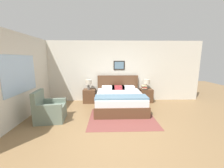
# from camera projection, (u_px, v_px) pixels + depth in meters

# --- Properties ---
(ground_plane) EXTENTS (16.00, 16.00, 0.00)m
(ground_plane) POSITION_uv_depth(u_px,v_px,m) (114.00, 134.00, 3.43)
(ground_plane) COLOR olive
(wall_back) EXTENTS (7.83, 0.09, 2.60)m
(wall_back) POSITION_uv_depth(u_px,v_px,m) (111.00, 71.00, 5.99)
(wall_back) COLOR beige
(wall_back) RESTS_ON ground_plane
(wall_left) EXTENTS (0.08, 5.21, 2.60)m
(wall_left) POSITION_uv_depth(u_px,v_px,m) (29.00, 76.00, 4.47)
(wall_left) COLOR beige
(wall_left) RESTS_ON ground_plane
(area_rug_main) EXTENTS (2.05, 1.65, 0.01)m
(area_rug_main) POSITION_uv_depth(u_px,v_px,m) (122.00, 118.00, 4.32)
(area_rug_main) COLOR brown
(area_rug_main) RESTS_ON ground_plane
(bed) EXTENTS (1.75, 1.95, 1.14)m
(bed) POSITION_uv_depth(u_px,v_px,m) (119.00, 100.00, 5.16)
(bed) COLOR brown
(bed) RESTS_ON ground_plane
(armchair) EXTENTS (0.86, 0.79, 0.93)m
(armchair) POSITION_uv_depth(u_px,v_px,m) (49.00, 111.00, 4.12)
(armchair) COLOR slate
(armchair) RESTS_ON ground_plane
(nightstand_near_window) EXTENTS (0.50, 0.46, 0.57)m
(nightstand_near_window) POSITION_uv_depth(u_px,v_px,m) (89.00, 96.00, 5.85)
(nightstand_near_window) COLOR brown
(nightstand_near_window) RESTS_ON ground_plane
(nightstand_by_door) EXTENTS (0.50, 0.46, 0.57)m
(nightstand_by_door) POSITION_uv_depth(u_px,v_px,m) (146.00, 95.00, 5.93)
(nightstand_by_door) COLOR brown
(nightstand_by_door) RESTS_ON ground_plane
(table_lamp_near_window) EXTENTS (0.26, 0.26, 0.42)m
(table_lamp_near_window) POSITION_uv_depth(u_px,v_px,m) (89.00, 83.00, 5.73)
(table_lamp_near_window) COLOR slate
(table_lamp_near_window) RESTS_ON nightstand_near_window
(table_lamp_by_door) EXTENTS (0.26, 0.26, 0.42)m
(table_lamp_by_door) POSITION_uv_depth(u_px,v_px,m) (147.00, 82.00, 5.81)
(table_lamp_by_door) COLOR slate
(table_lamp_by_door) RESTS_ON nightstand_by_door
(book_thick_bottom) EXTENTS (0.19, 0.24, 0.03)m
(book_thick_bottom) POSITION_uv_depth(u_px,v_px,m) (144.00, 89.00, 5.83)
(book_thick_bottom) COLOR #232328
(book_thick_bottom) RESTS_ON nightstand_by_door
(book_hardcover_middle) EXTENTS (0.23, 0.29, 0.03)m
(book_hardcover_middle) POSITION_uv_depth(u_px,v_px,m) (144.00, 88.00, 5.82)
(book_hardcover_middle) COLOR beige
(book_hardcover_middle) RESTS_ON book_thick_bottom
(book_novel_upper) EXTENTS (0.19, 0.25, 0.04)m
(book_novel_upper) POSITION_uv_depth(u_px,v_px,m) (144.00, 87.00, 5.82)
(book_novel_upper) COLOR #B7332D
(book_novel_upper) RESTS_ON book_hardcover_middle
(book_slim_near_top) EXTENTS (0.20, 0.21, 0.03)m
(book_slim_near_top) POSITION_uv_depth(u_px,v_px,m) (144.00, 86.00, 5.81)
(book_slim_near_top) COLOR #4C7551
(book_slim_near_top) RESTS_ON book_novel_upper
(book_paperback_top) EXTENTS (0.26, 0.27, 0.03)m
(book_paperback_top) POSITION_uv_depth(u_px,v_px,m) (144.00, 86.00, 5.80)
(book_paperback_top) COLOR beige
(book_paperback_top) RESTS_ON book_slim_near_top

